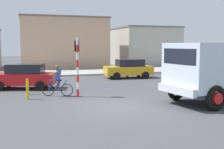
# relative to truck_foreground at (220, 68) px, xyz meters

# --- Properties ---
(ground_plane) EXTENTS (120.00, 120.00, 0.00)m
(ground_plane) POSITION_rel_truck_foreground_xyz_m (-5.39, 0.50, -1.67)
(ground_plane) COLOR #4C4C51
(sidewalk_far) EXTENTS (80.00, 5.00, 0.16)m
(sidewalk_far) POSITION_rel_truck_foreground_xyz_m (-5.39, 15.60, -1.59)
(sidewalk_far) COLOR #ADADA8
(sidewalk_far) RESTS_ON ground
(truck_foreground) EXTENTS (5.74, 3.47, 2.90)m
(truck_foreground) POSITION_rel_truck_foreground_xyz_m (0.00, 0.00, 0.00)
(truck_foreground) COLOR silver
(truck_foreground) RESTS_ON ground
(cyclist) EXTENTS (1.65, 0.70, 1.72)m
(cyclist) POSITION_rel_truck_foreground_xyz_m (-7.43, 3.92, -0.80)
(cyclist) COLOR black
(cyclist) RESTS_ON ground
(traffic_light_pole) EXTENTS (0.24, 0.43, 3.20)m
(traffic_light_pole) POSITION_rel_truck_foreground_xyz_m (-6.39, 3.54, 0.40)
(traffic_light_pole) COLOR red
(traffic_light_pole) RESTS_ON ground
(car_red_near) EXTENTS (4.09, 2.05, 1.60)m
(car_red_near) POSITION_rel_truck_foreground_xyz_m (-0.77, 10.44, -0.85)
(car_red_near) COLOR gold
(car_red_near) RESTS_ON ground
(car_white_mid) EXTENTS (4.31, 2.69, 1.60)m
(car_white_mid) POSITION_rel_truck_foreground_xyz_m (-9.20, 7.14, -0.85)
(car_white_mid) COLOR red
(car_white_mid) RESTS_ON ground
(pedestrian_near_kerb) EXTENTS (0.34, 0.22, 1.62)m
(pedestrian_near_kerb) POSITION_rel_truck_foreground_xyz_m (-0.57, 11.34, -0.82)
(pedestrian_near_kerb) COLOR #2D334C
(pedestrian_near_kerb) RESTS_ON ground
(bollard_near) EXTENTS (0.14, 0.14, 0.90)m
(bollard_near) POSITION_rel_truck_foreground_xyz_m (-9.01, 3.52, -1.22)
(bollard_near) COLOR gold
(bollard_near) RESTS_ON ground
(bollard_far) EXTENTS (0.14, 0.14, 0.90)m
(bollard_far) POSITION_rel_truck_foreground_xyz_m (-9.01, 4.92, -1.22)
(bollard_far) COLOR gold
(bollard_far) RESTS_ON ground
(building_mid_block) EXTENTS (10.11, 5.32, 6.05)m
(building_mid_block) POSITION_rel_truck_foreground_xyz_m (-4.62, 21.94, 1.36)
(building_mid_block) COLOR tan
(building_mid_block) RESTS_ON ground
(building_corner_right) EXTENTS (7.69, 7.93, 5.18)m
(building_corner_right) POSITION_rel_truck_foreground_xyz_m (6.64, 23.75, 0.92)
(building_corner_right) COLOR #B2AD9E
(building_corner_right) RESTS_ON ground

